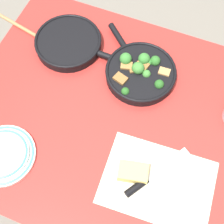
# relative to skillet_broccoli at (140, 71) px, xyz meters

# --- Properties ---
(ground_plane) EXTENTS (14.00, 14.00, 0.00)m
(ground_plane) POSITION_rel_skillet_broccoli_xyz_m (-0.04, -0.20, -0.80)
(ground_plane) COLOR slate
(dining_table_red) EXTENTS (1.09, 0.91, 0.78)m
(dining_table_red) POSITION_rel_skillet_broccoli_xyz_m (-0.04, -0.20, -0.12)
(dining_table_red) COLOR #B72D28
(dining_table_red) RESTS_ON ground_plane
(skillet_broccoli) EXTENTS (0.34, 0.32, 0.07)m
(skillet_broccoli) POSITION_rel_skillet_broccoli_xyz_m (0.00, 0.00, 0.00)
(skillet_broccoli) COLOR black
(skillet_broccoli) RESTS_ON dining_table_red
(skillet_eggs) EXTENTS (0.39, 0.27, 0.04)m
(skillet_eggs) POSITION_rel_skillet_broccoli_xyz_m (-0.31, 0.03, -0.00)
(skillet_eggs) COLOR black
(skillet_eggs) RESTS_ON dining_table_red
(wooden_spoon) EXTENTS (0.41, 0.11, 0.02)m
(wooden_spoon) POSITION_rel_skillet_broccoli_xyz_m (-0.46, 0.02, -0.02)
(wooden_spoon) COLOR #A87A4C
(wooden_spoon) RESTS_ON dining_table_red
(parchment_sheet) EXTENTS (0.38, 0.28, 0.00)m
(parchment_sheet) POSITION_rel_skillet_broccoli_xyz_m (0.20, -0.37, -0.03)
(parchment_sheet) COLOR beige
(parchment_sheet) RESTS_ON dining_table_red
(grater_knife) EXTENTS (0.16, 0.23, 0.02)m
(grater_knife) POSITION_rel_skillet_broccoli_xyz_m (0.16, -0.37, -0.02)
(grater_knife) COLOR silver
(grater_knife) RESTS_ON dining_table_red
(cheese_block) EXTENTS (0.11, 0.08, 0.04)m
(cheese_block) POSITION_rel_skillet_broccoli_xyz_m (0.11, -0.37, -0.01)
(cheese_block) COLOR #EACC66
(cheese_block) RESTS_ON dining_table_red
(dinner_plate_stack) EXTENTS (0.22, 0.22, 0.03)m
(dinner_plate_stack) POSITION_rel_skillet_broccoli_xyz_m (-0.32, -0.48, -0.01)
(dinner_plate_stack) COLOR silver
(dinner_plate_stack) RESTS_ON dining_table_red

